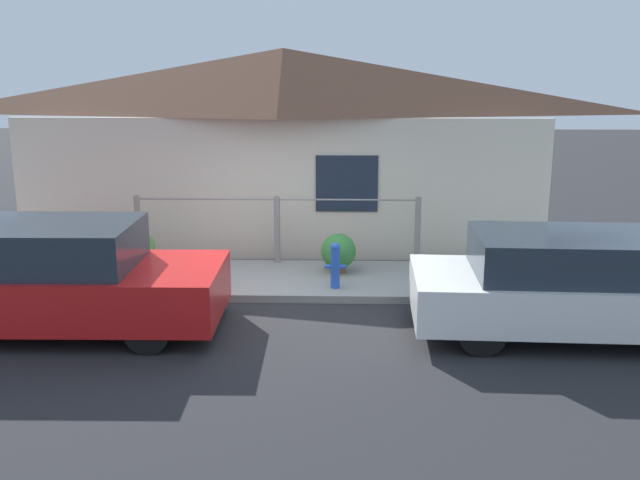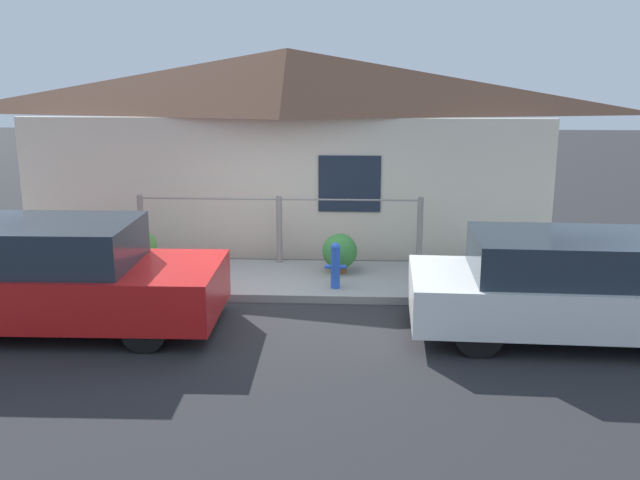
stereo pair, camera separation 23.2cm
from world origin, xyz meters
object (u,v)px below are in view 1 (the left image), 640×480
Objects in this scene: fire_hydrant at (335,264)px; potted_plant_near_hydrant at (338,252)px; car_right at (573,285)px; potted_plant_by_fence at (138,248)px; car_left at (58,278)px.

potted_plant_near_hydrant is at bearing 86.83° from fire_hydrant.
car_right reaches higher than potted_plant_near_hydrant.
fire_hydrant is 3.35m from potted_plant_by_fence.
car_right is 3.47m from fire_hydrant.
potted_plant_by_fence reaches higher than potted_plant_near_hydrant.
potted_plant_near_hydrant is (0.05, 0.84, -0.02)m from fire_hydrant.
car_right is 5.98× the size of fire_hydrant.
potted_plant_near_hydrant is (-3.04, 2.40, -0.20)m from car_right.
potted_plant_by_fence is at bearing -179.40° from potted_plant_near_hydrant.
car_right is at bearing -0.83° from car_left.
car_left is at bearing -177.76° from car_right.
fire_hydrant reaches higher than potted_plant_near_hydrant.
potted_plant_near_hydrant is at bearing 32.29° from car_left.
car_left is 4.41m from potted_plant_near_hydrant.
car_right is at bearing -26.94° from fire_hydrant.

